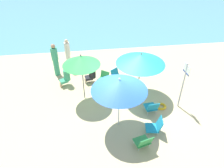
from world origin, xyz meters
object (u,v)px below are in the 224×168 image
object	(u,v)px
umbrella_blue	(119,85)
person_c	(91,74)
umbrella_green	(81,60)
swim_ring	(161,106)
beach_chair_c	(117,75)
beach_chair_a	(144,142)
beach_chair_e	(156,126)
person_a	(66,76)
person_d	(68,54)
beach_chair_b	(104,78)
beach_chair_d	(152,107)
umbrella_teal	(141,59)
person_b	(55,60)
warning_sign	(184,80)

from	to	relation	value
umbrella_blue	person_c	distance (m)	3.39
umbrella_green	swim_ring	world-z (taller)	umbrella_green
beach_chair_c	swim_ring	distance (m)	2.72
beach_chair_a	swim_ring	size ratio (longest dim) A/B	1.48
beach_chair_e	person_c	world-z (taller)	person_c
swim_ring	person_a	bearing A→B (deg)	151.32
person_d	person_a	bearing A→B (deg)	-2.98
beach_chair_e	beach_chair_b	bearing A→B (deg)	-55.52
beach_chair_c	beach_chair_d	distance (m)	2.73
umbrella_blue	person_c	size ratio (longest dim) A/B	2.29
umbrella_teal	beach_chair_b	world-z (taller)	umbrella_teal
umbrella_blue	beach_chair_b	xyz separation A→B (m)	(-0.27, 2.80, -1.55)
umbrella_green	person_c	xyz separation A→B (m)	(0.38, 1.17, -1.41)
person_a	person_c	size ratio (longest dim) A/B	1.06
person_b	warning_sign	size ratio (longest dim) A/B	0.82
beach_chair_b	person_c	distance (m)	0.62
person_c	umbrella_green	bearing A→B (deg)	63.43
beach_chair_b	swim_ring	world-z (taller)	beach_chair_b
beach_chair_b	umbrella_blue	bearing A→B (deg)	41.79
beach_chair_b	person_d	world-z (taller)	person_d
person_b	beach_chair_e	bearing A→B (deg)	90.77
person_c	beach_chair_b	bearing A→B (deg)	154.04
warning_sign	beach_chair_a	bearing A→B (deg)	-138.71
beach_chair_c	beach_chair_e	distance (m)	3.60
beach_chair_a	person_b	bearing A→B (deg)	17.09
umbrella_green	warning_sign	xyz separation A→B (m)	(3.89, -1.10, -0.54)
person_c	beach_chair_c	bearing A→B (deg)	169.82
beach_chair_c	warning_sign	distance (m)	3.36
umbrella_green	person_d	size ratio (longest dim) A/B	1.29
beach_chair_b	person_b	size ratio (longest dim) A/B	0.40
beach_chair_e	beach_chair_c	bearing A→B (deg)	-66.00
person_d	beach_chair_b	bearing A→B (deg)	45.07
beach_chair_a	person_b	distance (m)	6.03
umbrella_green	beach_chair_a	bearing A→B (deg)	-57.81
beach_chair_d	person_d	bearing A→B (deg)	34.54
person_d	warning_sign	bearing A→B (deg)	50.78
beach_chair_c	person_d	xyz separation A→B (m)	(-2.34, 1.54, 0.54)
umbrella_green	person_a	xyz separation A→B (m)	(-0.81, 1.10, -1.38)
beach_chair_e	person_b	size ratio (longest dim) A/B	0.38
person_c	person_d	world-z (taller)	person_d
umbrella_green	warning_sign	size ratio (longest dim) A/B	1.04
beach_chair_a	beach_chair_d	world-z (taller)	beach_chair_d
beach_chair_b	swim_ring	xyz separation A→B (m)	(2.21, -2.07, -0.27)
umbrella_teal	person_b	xyz separation A→B (m)	(-3.73, 2.10, -0.92)
beach_chair_d	beach_chair_e	xyz separation A→B (m)	(-0.14, -0.97, -0.04)
umbrella_green	warning_sign	world-z (taller)	umbrella_green
umbrella_blue	person_b	xyz separation A→B (m)	(-2.55, 3.89, -1.01)
umbrella_teal	warning_sign	xyz separation A→B (m)	(1.48, -1.09, -0.44)
umbrella_green	beach_chair_e	bearing A→B (deg)	-43.51
umbrella_teal	umbrella_green	bearing A→B (deg)	179.70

